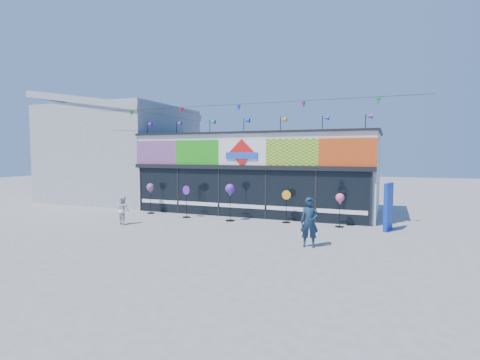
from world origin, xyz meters
The scene contains 11 objects.
ground centered at (0.00, 0.00, 0.00)m, with size 80.00×80.00×0.00m, color slate.
kite_shop centered at (0.00, 5.94, 2.05)m, with size 16.00×5.70×5.31m.
neighbour_building centered at (-10.00, 7.00, 3.20)m, with size 8.18×7.20×6.87m.
blue_sign centered at (6.48, 2.77, 0.95)m, with size 0.36×0.95×1.89m.
spinner_0 centered at (-4.76, 2.81, 1.23)m, with size 0.39×0.39×1.54m.
spinner_1 centered at (-2.45, 2.42, 0.81)m, with size 0.42×0.39×1.52m.
spinner_2 centered at (-0.17, 2.37, 1.35)m, with size 0.43×0.43×1.68m.
spinner_3 centered at (2.31, 2.89, 0.76)m, with size 0.40×0.37×1.43m.
spinner_4 centered at (4.62, 2.75, 1.13)m, with size 0.36×0.36×1.41m.
adult_man centered at (4.13, -1.02, 0.81)m, with size 0.59×0.39×1.62m, color #13273D.
child centered at (-4.13, -0.09, 0.61)m, with size 0.60×0.34×1.23m, color white.
Camera 1 is at (6.52, -13.02, 3.03)m, focal length 28.00 mm.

